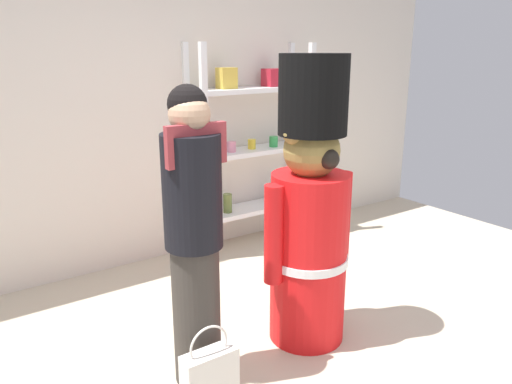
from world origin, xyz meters
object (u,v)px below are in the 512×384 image
at_px(person_shopper, 194,234).
at_px(shopping_bag, 210,378).
at_px(merchandise_shelf, 252,143).
at_px(teddy_bear_guard, 310,217).

bearing_deg(person_shopper, shopping_bag, -105.02).
xyz_separation_m(person_shopper, shopping_bag, (-0.07, -0.24, -0.67)).
xyz_separation_m(merchandise_shelf, teddy_bear_guard, (-0.63, -1.52, -0.14)).
xyz_separation_m(merchandise_shelf, shopping_bag, (-1.45, -1.74, -0.76)).
relative_size(teddy_bear_guard, shopping_bag, 3.79).
bearing_deg(shopping_bag, teddy_bear_guard, 15.14).
distance_m(merchandise_shelf, teddy_bear_guard, 1.65).
bearing_deg(merchandise_shelf, teddy_bear_guard, -112.45).
distance_m(teddy_bear_guard, person_shopper, 0.75).
xyz_separation_m(teddy_bear_guard, shopping_bag, (-0.82, -0.22, -0.63)).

